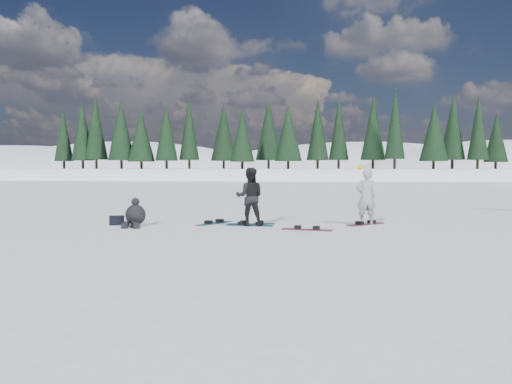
% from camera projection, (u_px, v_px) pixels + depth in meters
% --- Properties ---
extents(ground, '(420.00, 420.00, 0.00)m').
position_uv_depth(ground, '(362.00, 232.00, 14.48)').
color(ground, white).
rests_on(ground, ground).
extents(alpine_backdrop, '(412.50, 227.00, 53.20)m').
position_uv_depth(alpine_backdrop, '(283.00, 205.00, 204.32)').
color(alpine_backdrop, white).
rests_on(alpine_backdrop, ground).
extents(snowboarder_woman, '(0.75, 0.59, 1.97)m').
position_uv_depth(snowboarder_woman, '(366.00, 197.00, 16.12)').
color(snowboarder_woman, '#A6A7AB').
rests_on(snowboarder_woman, ground).
extents(snowboarder_man, '(0.96, 0.77, 1.86)m').
position_uv_depth(snowboarder_man, '(250.00, 197.00, 15.82)').
color(snowboarder_man, black).
rests_on(snowboarder_man, ground).
extents(seated_rider, '(0.80, 1.16, 0.90)m').
position_uv_depth(seated_rider, '(135.00, 215.00, 15.77)').
color(seated_rider, black).
rests_on(seated_rider, ground).
extents(gear_bag, '(0.52, 0.42, 0.30)m').
position_uv_depth(gear_bag, '(117.00, 220.00, 16.11)').
color(gear_bag, black).
rests_on(gear_bag, ground).
extents(snowboard_woman, '(1.32, 1.19, 0.03)m').
position_uv_depth(snowboard_woman, '(366.00, 224.00, 16.17)').
color(snowboard_woman, maroon).
rests_on(snowboard_woman, ground).
extents(snowboard_man, '(1.51, 0.35, 0.03)m').
position_uv_depth(snowboard_man, '(250.00, 225.00, 15.86)').
color(snowboard_man, '#155778').
rests_on(snowboard_man, ground).
extents(snowboard_loose_a, '(1.00, 1.44, 0.03)m').
position_uv_depth(snowboard_loose_a, '(214.00, 223.00, 16.47)').
color(snowboard_loose_a, '#165D7E').
rests_on(snowboard_loose_a, ground).
extents(snowboard_loose_c, '(1.53, 0.59, 0.03)m').
position_uv_depth(snowboard_loose_c, '(252.00, 224.00, 16.26)').
color(snowboard_loose_c, teal).
rests_on(snowboard_loose_c, ground).
extents(snowboard_loose_b, '(1.53, 0.56, 0.03)m').
position_uv_depth(snowboard_loose_b, '(307.00, 230.00, 14.81)').
color(snowboard_loose_b, '#942045').
rests_on(snowboard_loose_b, ground).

